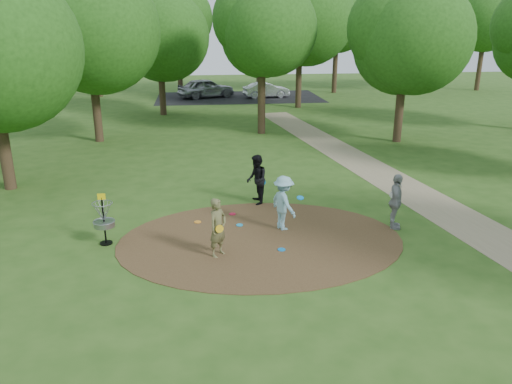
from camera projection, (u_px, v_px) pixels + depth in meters
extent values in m
plane|color=#2D5119|center=(261.00, 240.00, 14.73)|extent=(100.00, 100.00, 0.00)
cylinder|color=#47301C|center=(261.00, 240.00, 14.73)|extent=(8.40, 8.40, 0.02)
cube|color=#8C7A5B|center=(438.00, 207.00, 17.35)|extent=(7.55, 39.89, 0.01)
cube|color=black|center=(239.00, 97.00, 43.16)|extent=(14.00, 8.00, 0.01)
imported|color=brown|center=(218.00, 228.00, 13.49)|extent=(0.70, 0.72, 1.66)
cylinder|color=gold|center=(220.00, 229.00, 13.30)|extent=(0.22, 0.09, 0.22)
imported|color=#88BCCB|center=(284.00, 203.00, 15.26)|extent=(1.03, 1.27, 1.71)
cylinder|color=#0D89E5|center=(300.00, 198.00, 15.29)|extent=(0.25, 0.25, 0.08)
imported|color=black|center=(257.00, 180.00, 17.45)|extent=(0.69, 0.87, 1.77)
cylinder|color=#0D98E5|center=(263.00, 182.00, 17.47)|extent=(0.23, 0.10, 0.22)
imported|color=#959698|center=(396.00, 202.00, 15.33)|extent=(0.73, 1.11, 1.75)
cylinder|color=white|center=(393.00, 195.00, 15.21)|extent=(0.22, 0.07, 0.22)
cylinder|color=#1998CF|center=(239.00, 225.00, 15.76)|extent=(0.22, 0.22, 0.02)
cylinder|color=#0B75C6|center=(282.00, 250.00, 14.05)|extent=(0.22, 0.22, 0.02)
cylinder|color=red|center=(232.00, 214.00, 16.68)|extent=(0.22, 0.22, 0.02)
imported|color=#93949A|center=(206.00, 88.00, 42.66)|extent=(5.19, 3.58, 1.64)
imported|color=#B8B8C0|center=(266.00, 90.00, 42.75)|extent=(4.07, 1.92, 1.29)
cylinder|color=orange|center=(198.00, 222.00, 16.00)|extent=(0.22, 0.22, 0.02)
cylinder|color=black|center=(104.00, 222.00, 14.28)|extent=(0.05, 0.05, 1.35)
cylinder|color=black|center=(106.00, 243.00, 14.49)|extent=(0.36, 0.36, 0.04)
cylinder|color=gray|center=(104.00, 224.00, 14.30)|extent=(0.60, 0.60, 0.16)
torus|color=gray|center=(104.00, 221.00, 14.27)|extent=(0.63, 0.63, 0.03)
torus|color=gray|center=(102.00, 203.00, 14.09)|extent=(0.58, 0.58, 0.02)
cube|color=yellow|center=(101.00, 197.00, 14.03)|extent=(0.22, 0.02, 0.18)
cylinder|color=#332316|center=(4.00, 145.00, 18.79)|extent=(0.44, 0.44, 3.42)
cylinder|color=#332316|center=(96.00, 106.00, 26.48)|extent=(0.44, 0.44, 3.80)
sphere|color=#204B14|center=(89.00, 34.00, 25.30)|extent=(6.48, 6.48, 6.48)
cylinder|color=#332316|center=(262.00, 97.00, 28.39)|extent=(0.44, 0.44, 4.18)
sphere|color=#204B14|center=(262.00, 33.00, 27.26)|extent=(5.13, 5.13, 5.13)
cylinder|color=#332316|center=(400.00, 108.00, 26.46)|extent=(0.44, 0.44, 3.61)
sphere|color=#204B14|center=(406.00, 42.00, 25.38)|extent=(5.67, 5.67, 5.67)
cylinder|color=#332316|center=(162.00, 90.00, 34.40)|extent=(0.44, 0.44, 3.42)
sphere|color=#204B14|center=(159.00, 40.00, 33.33)|extent=(5.90, 5.90, 5.90)
cylinder|color=#332316|center=(299.00, 78.00, 37.28)|extent=(0.44, 0.44, 4.37)
sphere|color=#204B14|center=(300.00, 21.00, 35.97)|extent=(6.80, 6.80, 6.80)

